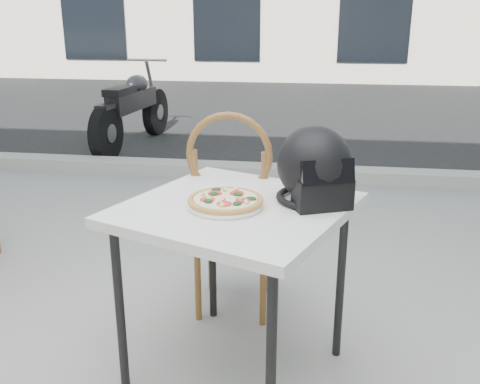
# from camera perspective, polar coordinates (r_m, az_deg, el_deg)

# --- Properties ---
(ground) EXTENTS (80.00, 80.00, 0.00)m
(ground) POSITION_cam_1_polar(r_m,az_deg,el_deg) (2.59, -6.28, -17.46)
(ground) COLOR gray
(ground) RESTS_ON ground
(street_asphalt) EXTENTS (30.00, 8.00, 0.00)m
(street_asphalt) POSITION_cam_1_polar(r_m,az_deg,el_deg) (9.17, 4.91, 8.67)
(street_asphalt) COLOR black
(street_asphalt) RESTS_ON ground
(curb) EXTENTS (30.00, 0.25, 0.12)m
(curb) POSITION_cam_1_polar(r_m,az_deg,el_deg) (5.26, 1.94, 2.24)
(curb) COLOR #9E9C94
(curb) RESTS_ON ground
(cafe_table_main) EXTENTS (1.07, 1.07, 0.79)m
(cafe_table_main) POSITION_cam_1_polar(r_m,az_deg,el_deg) (2.17, -0.46, -3.11)
(cafe_table_main) COLOR silver
(cafe_table_main) RESTS_ON ground
(plate) EXTENTS (0.31, 0.31, 0.02)m
(plate) POSITION_cam_1_polar(r_m,az_deg,el_deg) (2.11, -1.55, -1.41)
(plate) COLOR white
(plate) RESTS_ON cafe_table_main
(pizza) EXTENTS (0.40, 0.40, 0.04)m
(pizza) POSITION_cam_1_polar(r_m,az_deg,el_deg) (2.10, -1.55, -0.85)
(pizza) COLOR #C28E47
(pizza) RESTS_ON plate
(helmet) EXTENTS (0.40, 0.41, 0.31)m
(helmet) POSITION_cam_1_polar(r_m,az_deg,el_deg) (2.16, 8.02, 2.44)
(helmet) COLOR black
(helmet) RESTS_ON cafe_table_main
(cafe_chair_main) EXTENTS (0.42, 0.42, 1.10)m
(cafe_chair_main) POSITION_cam_1_polar(r_m,az_deg,el_deg) (2.67, -0.79, -1.41)
(cafe_chair_main) COLOR brown
(cafe_chair_main) RESTS_ON ground
(motorcycle) EXTENTS (0.53, 2.02, 1.01)m
(motorcycle) POSITION_cam_1_polar(r_m,az_deg,el_deg) (6.61, -11.36, 8.58)
(motorcycle) COLOR black
(motorcycle) RESTS_ON street_asphalt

